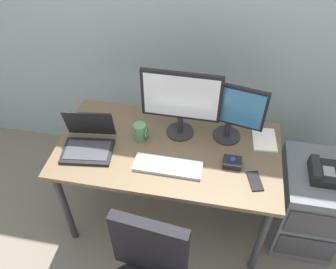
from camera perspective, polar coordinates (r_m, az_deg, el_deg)
ground_plane at (r=2.79m, az=0.00°, el=-12.97°), size 8.00×8.00×0.00m
back_wall at (r=2.42m, az=3.40°, el=21.11°), size 6.00×0.10×2.80m
desk at (r=2.26m, az=0.00°, el=-3.74°), size 1.41×0.74×0.75m
file_cabinet at (r=2.63m, az=21.98°, el=-10.59°), size 0.42×0.53×0.66m
desk_phone at (r=2.35m, az=24.15°, el=-5.67°), size 0.17×0.20×0.09m
monitor_main at (r=2.12m, az=2.15°, el=5.72°), size 0.49×0.18×0.47m
monitor_side at (r=2.15m, az=10.30°, el=4.12°), size 0.42×0.18×0.41m
keyboard at (r=2.08m, az=-0.03°, el=-5.21°), size 0.41×0.14×0.03m
laptop at (r=2.22m, az=-13.01°, el=-1.05°), size 0.34×0.31×0.24m
trackball_mouse at (r=2.12m, az=10.55°, el=-4.51°), size 0.11×0.09×0.07m
coffee_mug at (r=2.22m, az=-4.56°, el=0.45°), size 0.09×0.08×0.12m
paper_notepad at (r=2.33m, az=15.58°, el=-0.80°), size 0.17×0.22×0.01m
cell_phone at (r=2.08m, az=14.13°, el=-7.44°), size 0.10×0.16×0.01m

